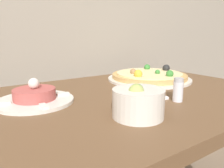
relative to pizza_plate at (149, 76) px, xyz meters
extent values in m
cube|color=brown|center=(-0.30, -0.13, -0.03)|extent=(1.21, 0.70, 0.03)
cylinder|color=brown|center=(0.24, 0.16, -0.43)|extent=(0.06, 0.06, 0.75)
cylinder|color=silver|center=(0.00, 0.00, -0.01)|extent=(0.37, 0.37, 0.01)
cylinder|color=tan|center=(0.00, 0.00, 0.00)|extent=(0.33, 0.33, 0.02)
cylinder|color=beige|center=(0.00, 0.00, 0.01)|extent=(0.29, 0.29, 0.01)
sphere|color=#387F33|center=(0.01, -0.11, 0.03)|extent=(0.03, 0.03, 0.03)
sphere|color=#997047|center=(-0.07, 0.03, 0.02)|extent=(0.02, 0.02, 0.02)
sphere|color=black|center=(0.11, 0.00, 0.03)|extent=(0.03, 0.03, 0.03)
sphere|color=gold|center=(-0.10, -0.04, 0.03)|extent=(0.03, 0.03, 0.03)
sphere|color=#387F33|center=(0.06, 0.08, 0.03)|extent=(0.03, 0.03, 0.03)
sphere|color=#387F33|center=(0.01, -0.04, 0.02)|extent=(0.02, 0.02, 0.02)
sphere|color=#997047|center=(-0.07, 0.02, 0.02)|extent=(0.03, 0.03, 0.03)
cylinder|color=silver|center=(-0.51, -0.05, -0.01)|extent=(0.23, 0.23, 0.01)
cylinder|color=#B2514C|center=(-0.51, -0.05, 0.01)|extent=(0.12, 0.12, 0.03)
sphere|color=silver|center=(-0.51, -0.05, 0.04)|extent=(0.03, 0.03, 0.03)
cube|color=white|center=(-0.43, -0.05, 0.00)|extent=(0.04, 0.02, 0.01)
cube|color=white|center=(-0.51, 0.03, 0.00)|extent=(0.02, 0.04, 0.01)
cube|color=white|center=(-0.60, -0.05, 0.00)|extent=(0.04, 0.02, 0.01)
cube|color=white|center=(-0.51, -0.14, 0.00)|extent=(0.02, 0.04, 0.01)
cylinder|color=silver|center=(-0.34, -0.31, 0.02)|extent=(0.13, 0.13, 0.07)
sphere|color=#A3B25B|center=(-0.34, -0.31, 0.05)|extent=(0.03, 0.03, 0.03)
sphere|color=#8EA34C|center=(-0.34, -0.31, 0.05)|extent=(0.03, 0.03, 0.03)
sphere|color=#A3B25B|center=(-0.35, -0.32, 0.05)|extent=(0.04, 0.04, 0.04)
sphere|color=#668E42|center=(-0.34, -0.31, 0.05)|extent=(0.04, 0.04, 0.04)
cube|color=white|center=(-0.23, -0.21, -0.01)|extent=(0.14, 0.09, 0.01)
cylinder|color=silver|center=(-0.15, -0.28, 0.01)|extent=(0.03, 0.03, 0.06)
cylinder|color=#B2B2B7|center=(-0.15, -0.28, 0.05)|extent=(0.03, 0.03, 0.01)
camera|label=1|loc=(-0.67, -0.70, 0.18)|focal=35.00mm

